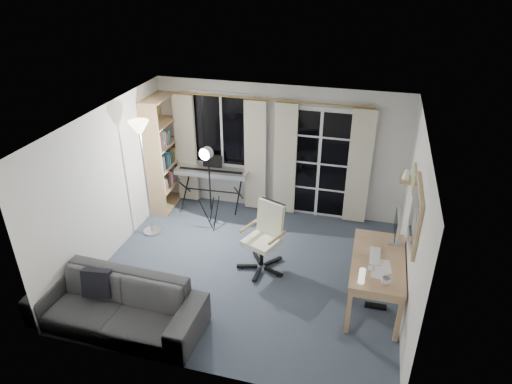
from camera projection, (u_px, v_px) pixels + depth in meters
floor at (249, 271)px, 7.08m from camera, size 4.50×4.00×0.02m
window at (222, 130)px, 8.29m from camera, size 1.20×0.08×1.40m
french_door at (319, 164)px, 8.10m from camera, size 1.32×0.09×2.11m
curtains at (269, 158)px, 8.20m from camera, size 3.60×0.07×2.13m
bookshelf at (162, 156)px, 8.45m from camera, size 0.39×1.02×2.16m
torchiere_lamp at (141, 145)px, 7.26m from camera, size 0.40×0.40×2.05m
keyboard_piano at (211, 173)px, 8.45m from camera, size 1.37×0.71×0.98m
studio_light at (207, 163)px, 7.56m from camera, size 0.34×0.34×1.58m
office_chair at (267, 231)px, 6.90m from camera, size 0.75×0.76×1.08m
desk at (378, 265)px, 6.13m from camera, size 0.70×1.39×0.74m
monitor at (397, 226)px, 6.29m from camera, size 0.18×0.54×0.47m
desk_clutter at (372, 279)px, 5.98m from camera, size 0.44×0.84×0.94m
mug at (386, 280)px, 5.61m from camera, size 0.12×0.10×0.12m
wall_mirror at (416, 215)px, 5.54m from camera, size 0.04×0.94×0.74m
framed_print at (414, 179)px, 6.28m from camera, size 0.03×0.42×0.32m
wall_shelf at (406, 176)px, 6.82m from camera, size 0.16×0.30×0.18m
sofa at (115, 298)px, 5.86m from camera, size 2.29×0.73×0.89m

